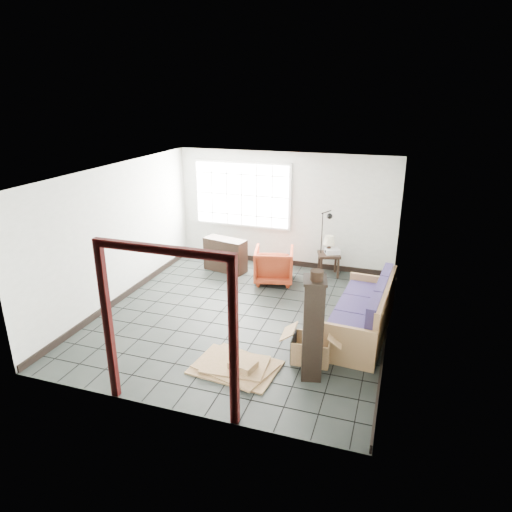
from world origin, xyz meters
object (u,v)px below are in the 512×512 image
(armchair, at_px, (274,263))
(tall_shelf, at_px, (313,328))
(futon_sofa, at_px, (365,316))
(side_table, at_px, (329,257))

(armchair, height_order, tall_shelf, tall_shelf)
(futon_sofa, bearing_deg, armchair, 144.71)
(futon_sofa, bearing_deg, side_table, 117.17)
(armchair, bearing_deg, side_table, -158.51)
(side_table, bearing_deg, armchair, -145.57)
(side_table, height_order, tall_shelf, tall_shelf)
(futon_sofa, relative_size, side_table, 3.86)
(armchair, height_order, side_table, armchair)
(futon_sofa, distance_m, tall_shelf, 1.59)
(futon_sofa, distance_m, armchair, 2.68)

